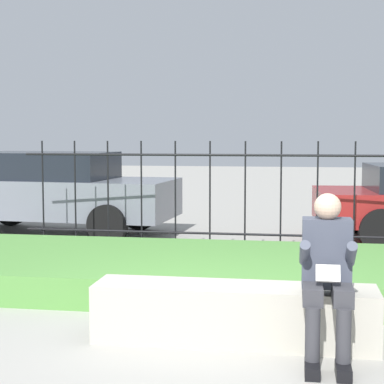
{
  "coord_description": "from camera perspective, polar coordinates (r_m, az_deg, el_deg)",
  "views": [
    {
      "loc": [
        0.7,
        -5.23,
        1.74
      ],
      "look_at": [
        -0.46,
        1.9,
        1.09
      ],
      "focal_mm": 60.0,
      "sensor_mm": 36.0,
      "label": 1
    }
  ],
  "objects": [
    {
      "name": "stone_bench",
      "position": [
        5.47,
        3.75,
        -11.03
      ],
      "size": [
        2.35,
        0.5,
        0.49
      ],
      "color": "#B7B2A3",
      "rests_on": "ground_plane"
    },
    {
      "name": "iron_fence",
      "position": [
        9.08,
        4.74,
        -0.45
      ],
      "size": [
        6.51,
        0.03,
        1.65
      ],
      "color": "black",
      "rests_on": "ground_plane"
    },
    {
      "name": "grass_berm",
      "position": [
        7.42,
        3.61,
        -7.15
      ],
      "size": [
        8.51,
        2.57,
        0.33
      ],
      "color": "#569342",
      "rests_on": "ground_plane"
    },
    {
      "name": "person_seated_reader",
      "position": [
        5.06,
        11.92,
        -6.73
      ],
      "size": [
        0.42,
        0.73,
        1.29
      ],
      "color": "black",
      "rests_on": "ground_plane"
    },
    {
      "name": "ground_plane",
      "position": [
        5.56,
        1.55,
        -13.1
      ],
      "size": [
        60.0,
        60.0,
        0.0
      ],
      "primitive_type": "plane",
      "color": "#9E9B93"
    },
    {
      "name": "car_parked_left",
      "position": [
        11.48,
        -12.33,
        0.13
      ],
      "size": [
        4.32,
        2.08,
        1.44
      ],
      "rotation": [
        0.0,
        0.0,
        -0.08
      ],
      "color": "slate",
      "rests_on": "ground_plane"
    }
  ]
}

